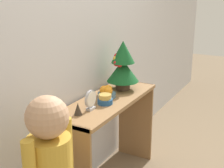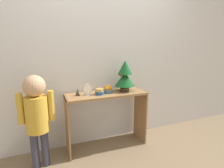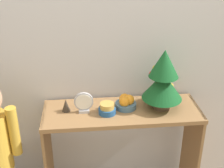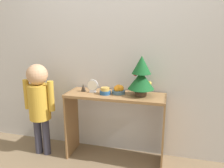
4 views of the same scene
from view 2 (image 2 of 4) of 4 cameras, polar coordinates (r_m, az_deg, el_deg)
The scene contains 9 objects.
ground_plane at distance 2.57m, azimuth -0.09°, elevation -21.50°, with size 12.00×12.00×0.00m, color #7A664C.
back_wall at distance 2.55m, azimuth -3.75°, elevation 8.25°, with size 7.00×0.05×2.50m, color silver.
console_table at distance 2.46m, azimuth -1.79°, elevation -7.32°, with size 1.12×0.39×0.80m.
mini_tree at distance 2.47m, azimuth 4.23°, elevation 2.78°, with size 0.28×0.28×0.44m.
fruit_bowl at distance 2.43m, azimuth -1.37°, elevation -1.69°, with size 0.15×0.15×0.10m.
singing_bowl at distance 2.33m, azimuth -4.03°, elevation -2.57°, with size 0.12×0.12×0.08m.
desk_clock at distance 2.31m, azimuth -8.05°, elevation -1.78°, with size 0.13×0.04×0.15m.
figurine at distance 2.32m, azimuth -11.19°, elevation -2.60°, with size 0.06×0.06×0.09m.
child_figure at distance 2.18m, azimuth -23.42°, elevation -8.13°, with size 0.39×0.25×1.12m.
Camera 2 is at (-0.79, -1.99, 1.43)m, focal length 28.00 mm.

